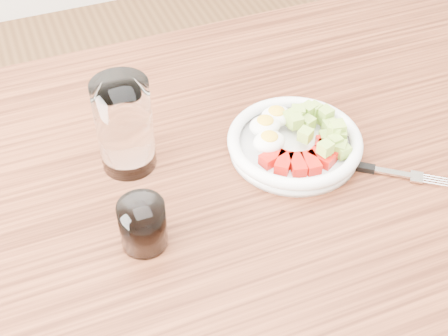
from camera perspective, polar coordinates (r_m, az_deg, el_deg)
The scene contains 5 objects.
dining_table at distance 1.03m, azimuth 0.72°, elevation -5.42°, with size 1.50×0.90×0.77m.
bowl at distance 1.01m, azimuth 6.50°, elevation 2.50°, with size 0.22×0.22×0.06m.
fork at distance 1.00m, azimuth 12.38°, elevation 0.09°, with size 0.18×0.14×0.01m.
water_glass at distance 0.95m, azimuth -9.08°, elevation 3.85°, with size 0.09×0.09×0.15m, color white.
coffee_glass at distance 0.86m, azimuth -7.43°, elevation -5.19°, with size 0.07×0.07×0.07m.
Camera 1 is at (-0.26, -0.62, 1.46)m, focal length 50.00 mm.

